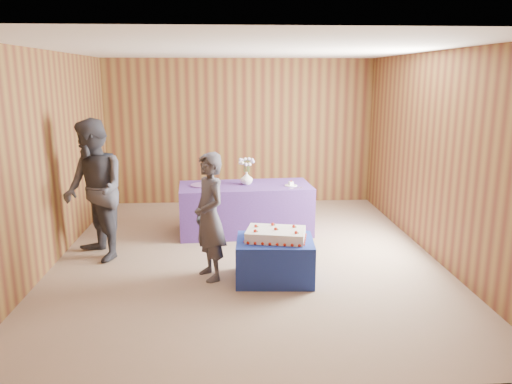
{
  "coord_description": "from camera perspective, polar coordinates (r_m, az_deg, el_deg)",
  "views": [
    {
      "loc": [
        -0.26,
        -6.38,
        2.38
      ],
      "look_at": [
        0.13,
        0.1,
        0.86
      ],
      "focal_mm": 35.0,
      "sensor_mm": 36.0,
      "label": 1
    }
  ],
  "objects": [
    {
      "name": "plate",
      "position": [
        7.59,
        4.02,
        0.75
      ],
      "size": [
        0.25,
        0.25,
        0.01
      ],
      "primitive_type": "cylinder",
      "rotation": [
        0.0,
        0.0,
        0.47
      ],
      "color": "white",
      "rests_on": "serving_table"
    },
    {
      "name": "guest_right",
      "position": [
        6.8,
        -18.01,
        0.17
      ],
      "size": [
        1.1,
        1.15,
        1.86
      ],
      "primitive_type": "imported",
      "rotation": [
        0.0,
        0.0,
        -0.94
      ],
      "color": "#373742",
      "rests_on": "ground"
    },
    {
      "name": "serving_table",
      "position": [
        7.72,
        -1.23,
        -1.91
      ],
      "size": [
        2.06,
        1.03,
        0.75
      ],
      "primitive_type": "cube",
      "rotation": [
        0.0,
        0.0,
        0.07
      ],
      "color": "#52338C",
      "rests_on": "ground"
    },
    {
      "name": "cake_slice",
      "position": [
        7.58,
        4.02,
        1.01
      ],
      "size": [
        0.08,
        0.07,
        0.08
      ],
      "rotation": [
        0.0,
        0.0,
        0.38
      ],
      "color": "white",
      "rests_on": "plate"
    },
    {
      "name": "platter",
      "position": [
        7.62,
        -6.13,
        0.79
      ],
      "size": [
        0.41,
        0.41,
        0.02
      ],
      "primitive_type": "cylinder",
      "rotation": [
        0.0,
        0.0,
        -0.13
      ],
      "color": "#754F9F",
      "rests_on": "serving_table"
    },
    {
      "name": "guest_left",
      "position": [
        5.9,
        -5.34,
        -2.84
      ],
      "size": [
        0.56,
        0.66,
        1.52
      ],
      "primitive_type": "imported",
      "rotation": [
        0.0,
        0.0,
        -1.14
      ],
      "color": "#3B3A45",
      "rests_on": "ground"
    },
    {
      "name": "cake_table",
      "position": [
        5.98,
        2.15,
        -7.73
      ],
      "size": [
        0.95,
        0.76,
        0.5
      ],
      "primitive_type": "cube",
      "rotation": [
        0.0,
        0.0,
        -0.07
      ],
      "color": "#1B2095",
      "rests_on": "ground"
    },
    {
      "name": "vase",
      "position": [
        7.65,
        -1.09,
        1.58
      ],
      "size": [
        0.23,
        0.23,
        0.2
      ],
      "primitive_type": "imported",
      "rotation": [
        0.0,
        0.0,
        -0.25
      ],
      "color": "white",
      "rests_on": "serving_table"
    },
    {
      "name": "ground",
      "position": [
        6.82,
        -1.08,
        -7.3
      ],
      "size": [
        6.0,
        6.0,
        0.0
      ],
      "primitive_type": "plane",
      "color": "#856C5C",
      "rests_on": "ground"
    },
    {
      "name": "knife",
      "position": [
        7.43,
        4.51,
        0.44
      ],
      "size": [
        0.24,
        0.13,
        0.0
      ],
      "primitive_type": "cube",
      "rotation": [
        0.0,
        0.0,
        0.45
      ],
      "color": "#B8B8BD",
      "rests_on": "serving_table"
    },
    {
      "name": "flower_spray",
      "position": [
        7.6,
        -1.1,
        3.49
      ],
      "size": [
        0.25,
        0.25,
        0.19
      ],
      "color": "#2E5A24",
      "rests_on": "vase"
    },
    {
      "name": "room_shell",
      "position": [
        6.41,
        -1.15,
        7.97
      ],
      "size": [
        5.04,
        6.04,
        2.72
      ],
      "color": "brown",
      "rests_on": "ground"
    },
    {
      "name": "sheet_cake",
      "position": [
        5.88,
        2.28,
        -4.87
      ],
      "size": [
        0.79,
        0.62,
        0.16
      ],
      "rotation": [
        0.0,
        0.0,
        -0.21
      ],
      "color": "white",
      "rests_on": "cake_table"
    }
  ]
}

